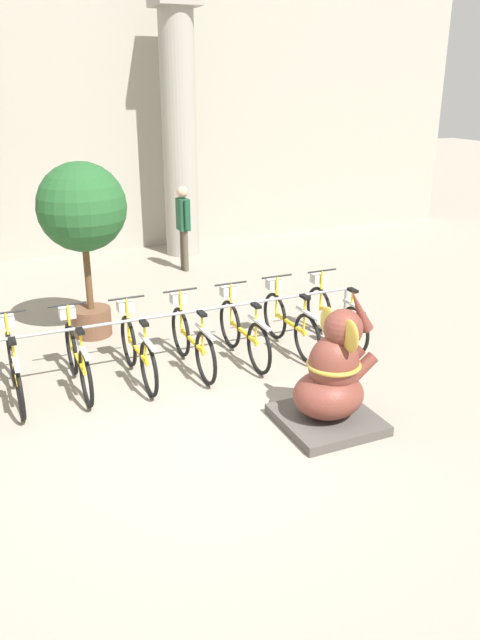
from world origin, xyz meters
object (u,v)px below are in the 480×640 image
(bicycle_4, at_px, (192,339))
(bicycle_7, at_px, (335,315))
(bicycle_5, at_px, (243,331))
(bicycle_1, at_px, (14,368))
(bicycle_2, at_px, (77,357))
(person_pedestrian, at_px, (183,220))
(elephant_statue, at_px, (332,380))
(bicycle_6, at_px, (289,322))
(bicycle_3, at_px, (137,349))
(potted_tree, at_px, (82,215))

(bicycle_4, relative_size, bicycle_7, 1.00)
(bicycle_7, bearing_deg, bicycle_5, -179.10)
(bicycle_1, bearing_deg, bicycle_5, -0.55)
(bicycle_1, distance_m, bicycle_5, 2.98)
(bicycle_1, height_order, bicycle_5, same)
(bicycle_1, height_order, bicycle_7, same)
(bicycle_2, bearing_deg, bicycle_1, -179.99)
(bicycle_5, distance_m, person_pedestrian, 4.58)
(bicycle_5, bearing_deg, person_pedestrian, 80.93)
(elephant_statue, bearing_deg, bicycle_7, 57.13)
(bicycle_4, bearing_deg, elephant_statue, -65.75)
(bicycle_6, height_order, person_pedestrian, person_pedestrian)
(bicycle_1, bearing_deg, person_pedestrian, 50.31)
(bicycle_3, relative_size, elephant_statue, 1.05)
(bicycle_2, height_order, bicycle_6, same)
(bicycle_3, distance_m, potted_tree, 2.26)
(bicycle_2, distance_m, potted_tree, 2.27)
(bicycle_5, relative_size, bicycle_6, 1.00)
(bicycle_6, relative_size, elephant_statue, 1.05)
(bicycle_2, bearing_deg, bicycle_6, 0.26)
(bicycle_6, xyz_separation_m, potted_tree, (-2.47, 1.67, 1.43))
(bicycle_4, distance_m, bicycle_6, 1.49)
(bicycle_5, distance_m, bicycle_7, 1.49)
(bicycle_5, height_order, potted_tree, potted_tree)
(bicycle_7, xyz_separation_m, elephant_statue, (-1.32, -2.05, 0.13))
(bicycle_7, height_order, potted_tree, potted_tree)
(bicycle_7, distance_m, elephant_statue, 2.44)
(bicycle_1, relative_size, bicycle_4, 1.00)
(bicycle_2, bearing_deg, elephant_statue, -40.53)
(bicycle_4, height_order, elephant_statue, elephant_statue)
(bicycle_1, distance_m, person_pedestrian, 5.82)
(bicycle_4, bearing_deg, person_pedestrian, 71.96)
(bicycle_3, height_order, bicycle_6, same)
(bicycle_3, distance_m, elephant_statue, 2.60)
(elephant_statue, height_order, potted_tree, potted_tree)
(bicycle_6, bearing_deg, bicycle_7, -1.43)
(person_pedestrian, bearing_deg, potted_tree, -131.44)
(elephant_statue, distance_m, person_pedestrian, 6.55)
(bicycle_2, relative_size, bicycle_6, 1.00)
(bicycle_3, height_order, elephant_statue, elephant_statue)
(bicycle_4, relative_size, elephant_statue, 1.05)
(bicycle_2, relative_size, bicycle_4, 1.00)
(bicycle_5, distance_m, elephant_statue, 2.04)
(potted_tree, bearing_deg, bicycle_5, -44.77)
(bicycle_4, bearing_deg, bicycle_3, -178.22)
(bicycle_1, bearing_deg, bicycle_7, -0.06)
(bicycle_3, xyz_separation_m, bicycle_6, (2.24, 0.07, 0.00))
(bicycle_5, bearing_deg, bicycle_7, 0.90)
(person_pedestrian, bearing_deg, bicycle_3, -116.08)
(bicycle_5, height_order, elephant_statue, elephant_statue)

